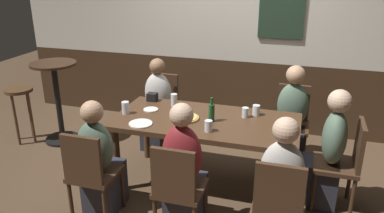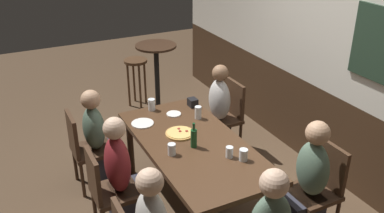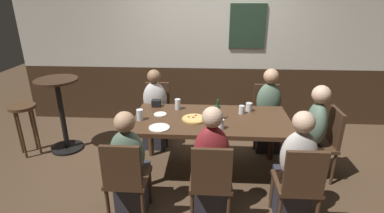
# 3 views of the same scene
# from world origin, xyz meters

# --- Properties ---
(ground_plane) EXTENTS (12.00, 12.00, 0.00)m
(ground_plane) POSITION_xyz_m (0.00, 0.00, 0.00)
(ground_plane) COLOR #4C3826
(wall_back) EXTENTS (6.40, 0.13, 2.60)m
(wall_back) POSITION_xyz_m (0.00, 1.65, 1.30)
(wall_back) COLOR #3D2819
(wall_back) RESTS_ON ground_plane
(dining_table) EXTENTS (1.84, 0.90, 0.74)m
(dining_table) POSITION_xyz_m (0.00, 0.00, 0.66)
(dining_table) COLOR #472D1C
(dining_table) RESTS_ON ground_plane
(chair_right_near) EXTENTS (0.40, 0.40, 0.88)m
(chair_right_near) POSITION_xyz_m (0.81, -0.86, 0.50)
(chair_right_near) COLOR #422B1C
(chair_right_near) RESTS_ON ground_plane
(chair_head_east) EXTENTS (0.40, 0.40, 0.88)m
(chair_head_east) POSITION_xyz_m (1.33, 0.00, 0.50)
(chair_head_east) COLOR #422B1C
(chair_head_east) RESTS_ON ground_plane
(chair_mid_near) EXTENTS (0.40, 0.40, 0.88)m
(chair_mid_near) POSITION_xyz_m (0.00, -0.86, 0.50)
(chair_mid_near) COLOR #422B1C
(chair_mid_near) RESTS_ON ground_plane
(chair_right_far) EXTENTS (0.40, 0.40, 0.88)m
(chair_right_far) POSITION_xyz_m (0.81, 0.86, 0.50)
(chair_right_far) COLOR #422B1C
(chair_right_far) RESTS_ON ground_plane
(chair_left_near) EXTENTS (0.40, 0.40, 0.88)m
(chair_left_near) POSITION_xyz_m (-0.81, -0.86, 0.50)
(chair_left_near) COLOR #422B1C
(chair_left_near) RESTS_ON ground_plane
(chair_left_far) EXTENTS (0.40, 0.40, 0.88)m
(chair_left_far) POSITION_xyz_m (-0.81, 0.86, 0.50)
(chair_left_far) COLOR #422B1C
(chair_left_far) RESTS_ON ground_plane
(person_right_near) EXTENTS (0.34, 0.37, 1.15)m
(person_right_near) POSITION_xyz_m (0.81, -0.70, 0.49)
(person_right_near) COLOR #2D2D38
(person_right_near) RESTS_ON ground_plane
(person_head_east) EXTENTS (0.37, 0.34, 1.17)m
(person_head_east) POSITION_xyz_m (1.17, 0.00, 0.50)
(person_head_east) COLOR #2D2D38
(person_head_east) RESTS_ON ground_plane
(person_mid_near) EXTENTS (0.34, 0.37, 1.18)m
(person_mid_near) POSITION_xyz_m (0.00, -0.70, 0.50)
(person_mid_near) COLOR #2D2D38
(person_mid_near) RESTS_ON ground_plane
(person_right_far) EXTENTS (0.34, 0.37, 1.17)m
(person_right_far) POSITION_xyz_m (0.81, 0.70, 0.50)
(person_right_far) COLOR #2D2D38
(person_right_far) RESTS_ON ground_plane
(person_left_near) EXTENTS (0.34, 0.37, 1.11)m
(person_left_near) POSITION_xyz_m (-0.81, -0.70, 0.47)
(person_left_near) COLOR #2D2D38
(person_left_near) RESTS_ON ground_plane
(person_left_far) EXTENTS (0.34, 0.37, 1.13)m
(person_left_far) POSITION_xyz_m (-0.81, 0.70, 0.47)
(person_left_far) COLOR #2D2D38
(person_left_far) RESTS_ON ground_plane
(pizza) EXTENTS (0.29, 0.29, 0.03)m
(pizza) POSITION_xyz_m (-0.20, -0.05, 0.75)
(pizza) COLOR tan
(pizza) RESTS_ON dining_table
(tumbler_short) EXTENTS (0.07, 0.07, 0.10)m
(tumbler_short) POSITION_xyz_m (0.37, 0.17, 0.79)
(tumbler_short) COLOR silver
(tumbler_short) RESTS_ON dining_table
(pint_glass_stout) EXTENTS (0.07, 0.07, 0.11)m
(pint_glass_stout) POSITION_xyz_m (0.10, -0.27, 0.79)
(pint_glass_stout) COLOR silver
(pint_glass_stout) RESTS_ON dining_table
(pint_glass_amber) EXTENTS (0.07, 0.07, 0.14)m
(pint_glass_amber) POSITION_xyz_m (-0.43, 0.27, 0.80)
(pint_glass_amber) COLOR silver
(pint_glass_amber) RESTS_ON dining_table
(beer_glass_half) EXTENTS (0.08, 0.08, 0.11)m
(beer_glass_half) POSITION_xyz_m (0.46, 0.25, 0.79)
(beer_glass_half) COLOR silver
(beer_glass_half) RESTS_ON dining_table
(beer_glass_tall) EXTENTS (0.08, 0.08, 0.13)m
(beer_glass_tall) POSITION_xyz_m (-0.83, -0.09, 0.80)
(beer_glass_tall) COLOR silver
(beer_glass_tall) RESTS_ON dining_table
(beer_bottle_green) EXTENTS (0.06, 0.06, 0.25)m
(beer_bottle_green) POSITION_xyz_m (0.07, -0.03, 0.84)
(beer_bottle_green) COLOR #194723
(beer_bottle_green) RESTS_ON dining_table
(plate_white_large) EXTENTS (0.23, 0.23, 0.01)m
(plate_white_large) POSITION_xyz_m (-0.57, -0.30, 0.75)
(plate_white_large) COLOR white
(plate_white_large) RESTS_ON dining_table
(plate_white_small) EXTENTS (0.16, 0.16, 0.01)m
(plate_white_small) POSITION_xyz_m (-0.62, 0.08, 0.75)
(plate_white_small) COLOR white
(plate_white_small) RESTS_ON dining_table
(condiment_caddy) EXTENTS (0.11, 0.09, 0.09)m
(condiment_caddy) POSITION_xyz_m (-0.72, 0.35, 0.79)
(condiment_caddy) COLOR black
(condiment_caddy) RESTS_ON dining_table
(side_bar_table) EXTENTS (0.56, 0.56, 1.05)m
(side_bar_table) POSITION_xyz_m (-2.07, 0.47, 0.62)
(side_bar_table) COLOR black
(side_bar_table) RESTS_ON ground_plane
(bar_stool) EXTENTS (0.34, 0.34, 0.72)m
(bar_stool) POSITION_xyz_m (-2.52, 0.32, 0.56)
(bar_stool) COLOR #513521
(bar_stool) RESTS_ON ground_plane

